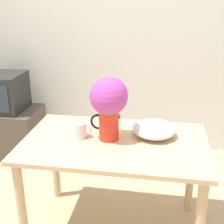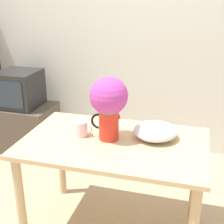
{
  "view_description": "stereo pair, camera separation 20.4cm",
  "coord_description": "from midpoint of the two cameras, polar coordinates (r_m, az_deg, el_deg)",
  "views": [
    {
      "loc": [
        0.47,
        -1.67,
        1.67
      ],
      "look_at": [
        0.16,
        0.21,
        0.93
      ],
      "focal_mm": 50.0,
      "sensor_mm": 36.0,
      "label": 1
    },
    {
      "loc": [
        0.67,
        -1.62,
        1.67
      ],
      "look_at": [
        0.16,
        0.21,
        0.93
      ],
      "focal_mm": 50.0,
      "sensor_mm": 36.0,
      "label": 2
    }
  ],
  "objects": [
    {
      "name": "wall_back",
      "position": [
        3.36,
        5.93,
        14.77
      ],
      "size": [
        8.0,
        0.05,
        2.6
      ],
      "color": "silver",
      "rests_on": "ground_plane"
    },
    {
      "name": "table",
      "position": [
        2.14,
        3.14,
        -8.04
      ],
      "size": [
        1.23,
        0.77,
        0.74
      ],
      "color": "tan",
      "rests_on": "ground_plane"
    },
    {
      "name": "flower_vase",
      "position": [
        2.02,
        2.29,
        1.8
      ],
      "size": [
        0.25,
        0.25,
        0.43
      ],
      "color": "red",
      "rests_on": "table"
    },
    {
      "name": "coffee_mug",
      "position": [
        2.14,
        -2.95,
        -3.11
      ],
      "size": [
        0.13,
        0.09,
        0.11
      ],
      "color": "silver",
      "rests_on": "table"
    },
    {
      "name": "white_bowl",
      "position": [
        2.14,
        10.62,
        -3.48
      ],
      "size": [
        0.3,
        0.3,
        0.1
      ],
      "color": "silver",
      "rests_on": "table"
    },
    {
      "name": "tv_stand",
      "position": [
        3.61,
        -14.34,
        -2.64
      ],
      "size": [
        0.69,
        0.49,
        0.5
      ],
      "color": "#4C4238",
      "rests_on": "ground_plane"
    },
    {
      "name": "tv_set",
      "position": [
        3.46,
        -15.02,
        4.09
      ],
      "size": [
        0.42,
        0.43,
        0.39
      ],
      "color": "black",
      "rests_on": "tv_stand"
    }
  ]
}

